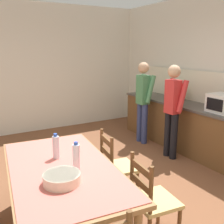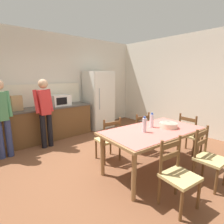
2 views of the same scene
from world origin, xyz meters
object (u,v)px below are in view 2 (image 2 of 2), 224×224
Objects in this scene: chair_side_near_left at (177,175)px; chair_head_end at (190,135)px; chair_side_far_left at (109,140)px; bottle_near_centre at (144,125)px; person_at_counter at (45,110)px; serving_bowl at (168,125)px; chair_side_near_right at (208,158)px; refrigerator at (99,100)px; bottle_off_centre at (152,121)px; chair_side_far_right at (138,132)px; paper_bag at (17,103)px; dining_table at (153,134)px; microwave at (60,100)px; person_at_sink at (1,115)px.

chair_head_end is (1.69, 0.62, 0.00)m from chair_side_near_left.
bottle_near_centre is at bearing 105.55° from chair_side_far_left.
serving_bowl is at bearing -151.77° from person_at_counter.
refrigerator is at bearing 82.49° from chair_side_near_right.
serving_bowl is at bearing -46.53° from bottle_off_centre.
serving_bowl is 0.97m from chair_head_end.
person_at_counter reaches higher than chair_side_far_right.
paper_bag reaches higher than chair_side_near_right.
refrigerator reaches higher than dining_table.
chair_head_end reaches higher than serving_bowl.
chair_side_near_right is (1.81, -3.69, -0.63)m from paper_bag.
bottle_off_centre reaches higher than chair_head_end.
bottle_off_centre is 0.30× the size of chair_side_far_right.
chair_side_near_left is at bearing -123.11° from dining_table.
chair_side_near_right reaches higher than serving_bowl.
bottle_near_centre is 0.30× the size of chair_side_far_left.
refrigerator is 2.46m from chair_side_far_left.
bottle_near_centre is 0.56m from serving_bowl.
bottle_off_centre is at bearing 64.99° from chair_side_far_right.
paper_bag is at bearing -52.73° from chair_side_far_left.
microwave is 2.80m from bottle_off_centre.
person_at_sink is at bearing 127.08° from chair_side_near_right.
microwave reaches higher than bottle_off_centre.
paper_bag reaches higher than chair_side_far_left.
microwave is at bearing -61.83° from chair_side_far_right.
paper_bag is at bearing 113.66° from chair_side_near_left.
chair_head_end is at bearing 156.42° from chair_side_far_left.
refrigerator is 2.03× the size of chair_side_far_left.
chair_side_far_left is at bearing -89.07° from microwave.
microwave is 0.83m from person_at_counter.
chair_side_near_left and chair_side_near_right have the same top height.
chair_side_near_left and chair_head_end have the same top height.
chair_side_far_left is (-0.33, 0.82, -0.26)m from dining_table.
chair_side_far_right is at bearing 65.12° from chair_side_near_left.
person_at_counter reaches higher than serving_bowl.
bottle_off_centre is 2.50m from person_at_counter.
dining_table is 1.23m from chair_head_end.
bottle_near_centre is at bearing -112.88° from refrigerator.
chair_side_far_right is at bearing 44.19° from chair_head_end.
person_at_counter reaches higher than chair_side_far_left.
chair_side_near_left is 1.78m from chair_side_far_right.
microwave is 3.06m from serving_bowl.
person_at_sink is (-1.40, 3.12, 0.48)m from chair_side_near_left.
chair_side_far_right is at bearing -47.20° from paper_bag.
chair_side_near_left is 1.00× the size of chair_side_far_right.
serving_bowl is at bearing -13.33° from bottle_near_centre.
paper_bag is at bearing -39.92° from person_at_sink.
bottle_near_centre is 0.30× the size of chair_side_near_left.
chair_side_far_left is (0.03, -2.05, -0.60)m from microwave.
chair_head_end is at bearing 28.60° from chair_side_near_left.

